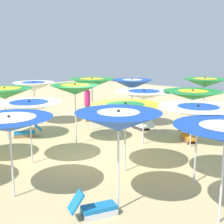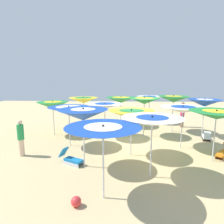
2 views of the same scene
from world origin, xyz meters
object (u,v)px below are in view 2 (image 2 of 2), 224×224
at_px(beach_umbrella_2, 83,100).
at_px(lounger_0, 72,159).
at_px(beach_umbrella_11, 83,115).
at_px(beach_umbrella_6, 105,106).
at_px(beach_umbrella_3, 53,105).
at_px(lounger_4, 76,130).
at_px(beach_umbrella_0, 149,99).
at_px(beach_umbrella_15, 103,133).
at_px(beachgoer_0, 182,114).
at_px(beach_umbrella_1, 121,100).
at_px(beach_umbrella_9, 183,110).
at_px(lounger_1, 206,137).
at_px(beach_umbrella_4, 173,99).
at_px(beach_umbrella_10, 131,114).
at_px(beach_umbrella_14, 152,121).
at_px(beach_umbrella_5, 144,101).
at_px(beach_umbrella_8, 204,103).
at_px(beachgoer_1, 21,137).
at_px(lounger_3, 224,153).
at_px(beach_umbrella_13, 216,115).
at_px(beach_ball, 76,201).
at_px(lounger_2, 131,124).
at_px(beach_umbrella_7, 69,110).

height_order(beach_umbrella_2, lounger_0, beach_umbrella_2).
bearing_deg(beach_umbrella_11, beach_umbrella_6, -6.67).
bearing_deg(beach_umbrella_3, lounger_4, -66.89).
distance_m(beach_umbrella_0, lounger_0, 9.42).
height_order(beach_umbrella_15, beachgoer_0, beach_umbrella_15).
relative_size(beach_umbrella_1, beach_umbrella_2, 0.97).
bearing_deg(beach_umbrella_0, beach_umbrella_3, 121.23).
bearing_deg(beach_umbrella_9, lounger_1, -54.46).
bearing_deg(beach_umbrella_3, beachgoer_0, -74.01).
bearing_deg(beach_umbrella_4, beach_umbrella_3, 98.33).
bearing_deg(beachgoer_0, beach_umbrella_0, 71.30).
bearing_deg(beach_umbrella_6, lounger_0, 164.71).
relative_size(beach_umbrella_4, beach_umbrella_6, 1.16).
bearing_deg(beach_umbrella_0, beach_umbrella_6, 142.98).
relative_size(beach_umbrella_10, beach_umbrella_14, 0.96).
xyz_separation_m(beach_umbrella_5, beach_umbrella_14, (-5.23, 0.31, -0.14)).
relative_size(beach_umbrella_11, beach_umbrella_14, 1.07).
relative_size(beach_umbrella_8, beach_umbrella_10, 1.09).
bearing_deg(lounger_0, beach_umbrella_3, 144.52).
bearing_deg(beachgoer_1, beach_umbrella_11, -85.17).
bearing_deg(beach_umbrella_0, lounger_3, -160.69).
bearing_deg(beach_umbrella_13, lounger_0, 96.01).
bearing_deg(lounger_4, beach_umbrella_0, -23.74).
distance_m(lounger_4, beachgoer_0, 7.78).
bearing_deg(beach_ball, beach_umbrella_9, -41.15).
xyz_separation_m(lounger_0, lounger_2, (6.73, -2.78, -0.02)).
xyz_separation_m(beach_umbrella_5, beach_umbrella_15, (-6.58, 1.89, -0.18)).
bearing_deg(beach_umbrella_4, beach_umbrella_14, 159.61).
bearing_deg(lounger_4, beach_umbrella_11, -129.80).
xyz_separation_m(lounger_3, beach_ball, (-3.83, 5.94, -0.05)).
xyz_separation_m(beach_umbrella_4, beach_ball, (-8.07, 4.65, -2.08)).
bearing_deg(beach_umbrella_15, beach_umbrella_5, -16.00).
bearing_deg(beach_umbrella_3, beach_umbrella_0, -58.77).
distance_m(beach_umbrella_2, lounger_3, 8.85).
bearing_deg(lounger_3, beach_umbrella_8, -140.51).
xyz_separation_m(beachgoer_0, beach_ball, (-9.46, 5.71, -0.84)).
bearing_deg(beach_umbrella_0, lounger_2, 133.91).
distance_m(beach_umbrella_13, lounger_0, 6.36).
xyz_separation_m(beach_umbrella_9, lounger_0, (-2.25, 5.17, -1.79)).
xyz_separation_m(beach_umbrella_9, beach_ball, (-4.96, 4.33, -1.86)).
distance_m(beach_umbrella_7, beach_umbrella_14, 4.97).
relative_size(beach_umbrella_0, lounger_0, 1.93).
xyz_separation_m(beach_umbrella_8, lounger_3, (-3.07, 0.23, -1.92)).
bearing_deg(beach_umbrella_5, beach_umbrella_0, -12.26).
relative_size(beach_umbrella_11, beachgoer_0, 1.31).
distance_m(beach_umbrella_3, beachgoer_0, 9.19).
bearing_deg(beach_umbrella_3, beach_umbrella_8, -90.21).
distance_m(beach_umbrella_4, beach_umbrella_11, 7.42).
relative_size(beach_umbrella_1, lounger_1, 1.80).
bearing_deg(beach_umbrella_9, lounger_4, 67.47).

